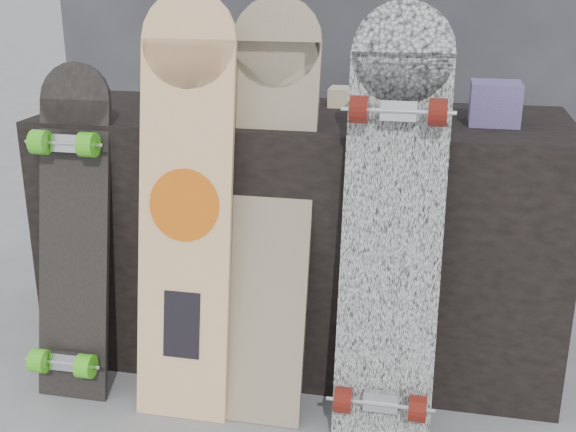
% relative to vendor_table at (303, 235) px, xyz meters
% --- Properties ---
extents(ground, '(60.00, 60.00, 0.00)m').
position_rel_vendor_table_xyz_m(ground, '(0.00, -0.50, -0.40)').
color(ground, slate).
rests_on(ground, ground).
extents(vendor_table, '(1.60, 0.60, 0.80)m').
position_rel_vendor_table_xyz_m(vendor_table, '(0.00, 0.00, 0.00)').
color(vendor_table, black).
rests_on(vendor_table, ground).
extents(booth, '(2.40, 0.22, 2.20)m').
position_rel_vendor_table_xyz_m(booth, '(0.00, 0.85, 0.70)').
color(booth, '#2E2E33').
rests_on(booth, ground).
extents(merch_box_purple, '(0.18, 0.12, 0.10)m').
position_rel_vendor_table_xyz_m(merch_box_purple, '(-0.40, 0.03, 0.45)').
color(merch_box_purple, navy).
rests_on(merch_box_purple, vendor_table).
extents(merch_box_small, '(0.14, 0.14, 0.12)m').
position_rel_vendor_table_xyz_m(merch_box_small, '(0.56, -0.03, 0.46)').
color(merch_box_small, navy).
rests_on(merch_box_small, vendor_table).
extents(merch_box_flat, '(0.22, 0.10, 0.06)m').
position_rel_vendor_table_xyz_m(merch_box_flat, '(0.16, 0.16, 0.43)').
color(merch_box_flat, '#D1B78C').
rests_on(merch_box_flat, vendor_table).
extents(longboard_geisha, '(0.27, 0.25, 1.18)m').
position_rel_vendor_table_xyz_m(longboard_geisha, '(-0.26, -0.37, 0.22)').
color(longboard_geisha, beige).
rests_on(longboard_geisha, ground).
extents(longboard_celtic, '(0.26, 0.36, 1.16)m').
position_rel_vendor_table_xyz_m(longboard_celtic, '(-0.05, -0.29, 0.22)').
color(longboard_celtic, beige).
rests_on(longboard_celtic, ground).
extents(longboard_cascadia, '(0.26, 0.31, 1.16)m').
position_rel_vendor_table_xyz_m(longboard_cascadia, '(0.31, -0.40, 0.20)').
color(longboard_cascadia, silver).
rests_on(longboard_cascadia, ground).
extents(skateboard_dark, '(0.22, 0.29, 0.98)m').
position_rel_vendor_table_xyz_m(skateboard_dark, '(-0.62, -0.37, 0.10)').
color(skateboard_dark, black).
rests_on(skateboard_dark, ground).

